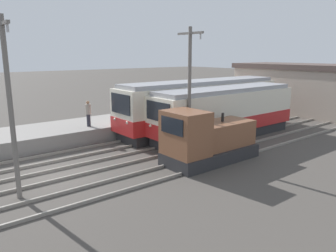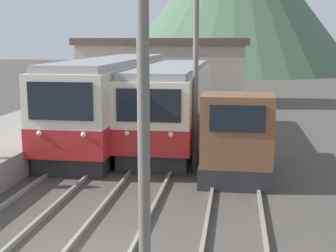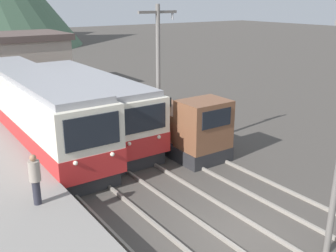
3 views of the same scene
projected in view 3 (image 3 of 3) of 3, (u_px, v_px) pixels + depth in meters
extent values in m
plane|color=#47423D|center=(239.00, 238.00, 12.88)|extent=(200.00, 200.00, 0.00)
cube|color=gray|center=(228.00, 242.00, 12.58)|extent=(0.10, 60.00, 0.14)
cube|color=gray|center=(259.00, 228.00, 13.36)|extent=(0.10, 60.00, 0.14)
cube|color=gray|center=(289.00, 214.00, 14.21)|extent=(0.10, 60.00, 0.14)
cube|color=gray|center=(313.00, 203.00, 14.99)|extent=(0.10, 60.00, 0.14)
cube|color=#28282B|center=(39.00, 138.00, 21.22)|extent=(2.58, 13.93, 0.70)
cube|color=silver|center=(35.00, 105.00, 20.66)|extent=(2.80, 14.51, 2.89)
cube|color=red|center=(37.00, 122.00, 20.95)|extent=(2.84, 14.55, 1.04)
cube|color=black|center=(93.00, 132.00, 14.80)|extent=(2.24, 0.06, 1.27)
sphere|color=silver|center=(75.00, 163.00, 14.71)|extent=(0.18, 0.18, 0.18)
sphere|color=silver|center=(112.00, 154.00, 15.55)|extent=(0.18, 0.18, 0.18)
cube|color=#939399|center=(32.00, 76.00, 20.18)|extent=(2.46, 13.93, 0.28)
cube|color=#28282B|center=(90.00, 130.00, 22.35)|extent=(2.58, 11.29, 0.70)
cube|color=silver|center=(89.00, 102.00, 21.85)|extent=(2.80, 11.76, 2.59)
cube|color=red|center=(89.00, 117.00, 22.10)|extent=(2.84, 11.80, 0.93)
cube|color=black|center=(144.00, 119.00, 17.07)|extent=(2.24, 0.06, 1.14)
sphere|color=silver|center=(129.00, 144.00, 16.95)|extent=(0.18, 0.18, 0.18)
sphere|color=silver|center=(159.00, 137.00, 17.79)|extent=(0.18, 0.18, 0.18)
cube|color=#939399|center=(87.00, 77.00, 21.40)|extent=(2.46, 11.29, 0.28)
cube|color=#28282B|center=(180.00, 143.00, 20.47)|extent=(2.40, 5.54, 0.70)
cube|color=brown|center=(204.00, 124.00, 18.54)|extent=(2.28, 1.77, 2.30)
cube|color=black|center=(217.00, 119.00, 17.67)|extent=(1.68, 0.04, 0.83)
cube|color=brown|center=(170.00, 119.00, 20.84)|extent=(1.92, 3.67, 1.40)
cylinder|color=black|center=(170.00, 102.00, 20.55)|extent=(0.16, 0.16, 0.50)
cylinder|color=slate|center=(158.00, 85.00, 18.41)|extent=(0.20, 0.20, 7.28)
cube|color=slate|center=(158.00, 12.00, 17.40)|extent=(2.00, 0.12, 0.12)
cylinder|color=#B2B2B7|center=(172.00, 16.00, 17.89)|extent=(0.10, 0.10, 0.30)
cylinder|color=#282833|center=(37.00, 192.00, 13.00)|extent=(0.26, 0.26, 0.85)
cylinder|color=gray|center=(34.00, 171.00, 12.76)|extent=(0.38, 0.38, 0.70)
sphere|color=#9E7051|center=(33.00, 158.00, 12.62)|extent=(0.22, 0.22, 0.22)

